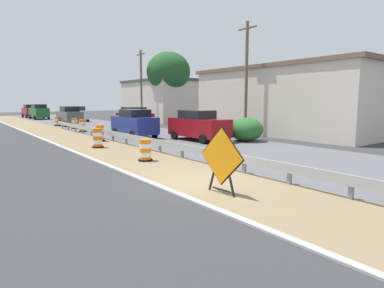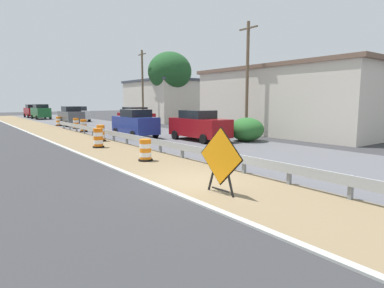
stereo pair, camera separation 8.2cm
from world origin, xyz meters
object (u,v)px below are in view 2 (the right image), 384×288
at_px(car_distant_a, 199,125).
at_px(utility_pole_mid, 143,86).
at_px(traffic_barrel_nearest, 145,151).
at_px(car_trailing_near_lane, 79,114).
at_px(warning_sign_diamond, 220,159).
at_px(traffic_barrel_close, 98,139).
at_px(traffic_barrel_far, 84,126).
at_px(traffic_barrel_farthest, 59,122).
at_px(car_lead_near_lane, 32,111).
at_px(traffic_barrel_mid, 101,134).
at_px(utility_pole_near, 247,78).
at_px(car_trailing_far_lane, 71,116).
at_px(traffic_barrel_farther, 76,124).
at_px(car_mid_far_lane, 136,118).
at_px(car_distant_b, 41,112).
at_px(car_lead_far_lane, 135,123).

relative_size(car_distant_a, utility_pole_mid, 0.55).
bearing_deg(traffic_barrel_nearest, car_trailing_near_lane, 77.69).
height_order(warning_sign_diamond, traffic_barrel_nearest, warning_sign_diamond).
bearing_deg(warning_sign_diamond, traffic_barrel_nearest, -100.29).
height_order(traffic_barrel_nearest, traffic_barrel_close, traffic_barrel_close).
height_order(traffic_barrel_far, car_distant_a, car_distant_a).
xyz_separation_m(traffic_barrel_farthest, utility_pole_mid, (9.53, -1.92, 4.12)).
height_order(traffic_barrel_close, car_lead_near_lane, car_lead_near_lane).
bearing_deg(traffic_barrel_close, warning_sign_diamond, -92.86).
bearing_deg(traffic_barrel_mid, utility_pole_mid, 52.63).
distance_m(traffic_barrel_close, utility_pole_near, 12.18).
xyz_separation_m(traffic_barrel_mid, car_trailing_far_lane, (2.50, 15.41, 0.57)).
xyz_separation_m(warning_sign_diamond, traffic_barrel_farthest, (3.14, 30.54, -0.62)).
distance_m(warning_sign_diamond, utility_pole_mid, 31.50).
relative_size(car_lead_near_lane, car_trailing_far_lane, 0.96).
distance_m(traffic_barrel_farther, utility_pole_near, 17.77).
height_order(traffic_barrel_mid, traffic_barrel_farthest, traffic_barrel_mid).
relative_size(traffic_barrel_close, car_trailing_far_lane, 0.27).
height_order(traffic_barrel_far, car_mid_far_lane, car_mid_far_lane).
height_order(warning_sign_diamond, traffic_barrel_far, warning_sign_diamond).
xyz_separation_m(traffic_barrel_close, traffic_barrel_farthest, (2.57, 18.99, -0.07)).
bearing_deg(car_distant_b, car_mid_far_lane, -174.64).
distance_m(traffic_barrel_nearest, car_lead_near_lane, 45.91).
bearing_deg(traffic_barrel_mid, traffic_barrel_far, 80.32).
bearing_deg(traffic_barrel_farthest, car_trailing_far_lane, -31.12).
relative_size(warning_sign_diamond, traffic_barrel_close, 1.77).
bearing_deg(car_mid_far_lane, traffic_barrel_far, -100.89).
height_order(traffic_barrel_mid, car_trailing_far_lane, car_trailing_far_lane).
distance_m(warning_sign_diamond, car_trailing_far_lane, 30.14).
bearing_deg(car_lead_near_lane, utility_pole_near, -171.40).
distance_m(traffic_barrel_close, car_lead_near_lane, 40.47).
distance_m(traffic_barrel_nearest, car_mid_far_lane, 16.50).
bearing_deg(car_trailing_far_lane, traffic_barrel_nearest, 171.45).
xyz_separation_m(car_trailing_near_lane, utility_pole_mid, (5.10, -8.64, 3.56)).
xyz_separation_m(traffic_barrel_nearest, traffic_barrel_farther, (2.79, 19.58, 0.02)).
bearing_deg(car_trailing_far_lane, utility_pole_mid, -98.29).
xyz_separation_m(traffic_barrel_close, utility_pole_mid, (12.09, 17.07, 4.05)).
height_order(traffic_barrel_nearest, utility_pole_mid, utility_pole_mid).
relative_size(warning_sign_diamond, traffic_barrel_nearest, 2.01).
height_order(traffic_barrel_mid, car_lead_far_lane, car_lead_far_lane).
relative_size(car_trailing_near_lane, utility_pole_mid, 0.50).
relative_size(traffic_barrel_farthest, car_trailing_far_lane, 0.24).
xyz_separation_m(traffic_barrel_far, car_lead_far_lane, (1.78, -6.64, 0.55)).
bearing_deg(traffic_barrel_farthest, car_lead_near_lane, 86.62).
relative_size(warning_sign_diamond, utility_pole_near, 0.23).
height_order(traffic_barrel_close, car_distant_b, car_distant_b).
height_order(car_mid_far_lane, car_trailing_far_lane, car_mid_far_lane).
bearing_deg(car_mid_far_lane, car_distant_b, -172.32).
bearing_deg(car_lead_near_lane, traffic_barrel_close, 172.69).
distance_m(car_trailing_far_lane, car_distant_a, 19.40).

